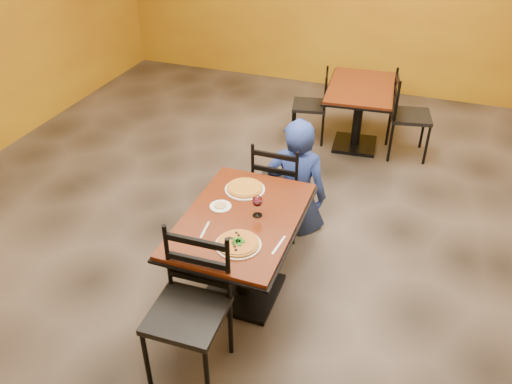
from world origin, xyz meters
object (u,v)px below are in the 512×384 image
at_px(wine_glass, 257,205).
at_px(pizza_far, 245,188).
at_px(diner, 297,175).
at_px(chair_main_far, 280,185).
at_px(chair_second_right, 411,116).
at_px(pizza_main, 238,243).
at_px(plate_far, 245,189).
at_px(table_main, 242,238).
at_px(side_plate, 221,206).
at_px(chair_main_near, 187,315).
at_px(chair_second_left, 309,106).
at_px(plate_main, 238,245).
at_px(table_second, 359,103).

bearing_deg(wine_glass, pizza_far, 125.89).
bearing_deg(diner, chair_main_far, 29.68).
bearing_deg(pizza_far, chair_second_right, 66.23).
height_order(pizza_main, plate_far, pizza_main).
bearing_deg(chair_main_far, table_main, 89.36).
bearing_deg(pizza_main, wine_glass, 89.03).
xyz_separation_m(diner, wine_glass, (-0.03, -0.95, 0.30)).
xyz_separation_m(plate_far, side_plate, (-0.09, -0.27, 0.00)).
height_order(chair_main_near, chair_second_left, chair_main_near).
bearing_deg(plate_main, chair_main_near, -108.91).
bearing_deg(plate_far, chair_second_right, 66.23).
height_order(table_second, plate_main, plate_main).
bearing_deg(table_main, plate_main, -72.28).
relative_size(table_main, table_second, 1.07).
relative_size(chair_main_far, diner, 0.86).
bearing_deg(chair_main_near, pizza_far, 89.93).
bearing_deg(plate_far, pizza_main, -72.92).
bearing_deg(diner, side_plate, 65.57).
bearing_deg(plate_far, plate_main, -72.92).
xyz_separation_m(plate_main, plate_far, (-0.20, 0.64, 0.00)).
distance_m(table_main, plate_main, 0.37).
bearing_deg(pizza_far, plate_far, 90.00).
distance_m(chair_main_far, chair_second_left, 1.82).
xyz_separation_m(chair_main_far, chair_second_left, (-0.21, 1.80, -0.04)).
relative_size(chair_second_right, plate_main, 3.07).
height_order(plate_far, wine_glass, wine_glass).
bearing_deg(chair_second_left, pizza_main, -5.68).
height_order(diner, plate_main, diner).
xyz_separation_m(table_second, chair_second_right, (0.58, 0.00, -0.07)).
bearing_deg(pizza_far, chair_main_far, 79.13).
bearing_deg(diner, pizza_main, 82.75).
distance_m(chair_main_far, pizza_main, 1.26).
distance_m(diner, pizza_main, 1.33).
height_order(pizza_far, side_plate, pizza_far).
distance_m(diner, pizza_far, 0.74).
bearing_deg(wine_glass, diner, 88.09).
height_order(table_second, diner, diner).
xyz_separation_m(diner, plate_far, (-0.23, -0.67, 0.21)).
xyz_separation_m(table_main, chair_main_near, (-0.07, -0.78, -0.05)).
xyz_separation_m(table_main, chair_second_right, (0.95, 2.72, -0.08)).
bearing_deg(wine_glass, plate_far, 125.89).
bearing_deg(chair_main_far, pizza_main, 94.03).
bearing_deg(table_second, plate_far, -101.25).
bearing_deg(diner, wine_glass, 82.49).
height_order(side_plate, wine_glass, wine_glass).
bearing_deg(plate_main, wine_glass, 89.03).
height_order(chair_second_left, chair_second_right, chair_second_right).
bearing_deg(table_second, diner, -97.95).
relative_size(table_second, pizza_main, 4.06).
distance_m(table_second, chair_main_far, 1.84).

